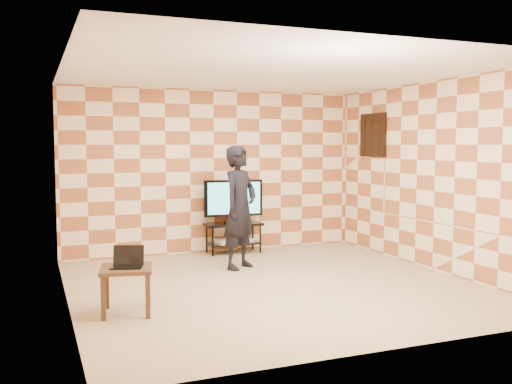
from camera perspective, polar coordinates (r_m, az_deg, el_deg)
floor at (r=7.39m, az=1.74°, el=-9.28°), size 5.00×5.00×0.00m
wall_back at (r=9.53m, az=-4.22°, el=2.08°), size 5.00×0.02×2.70m
wall_front at (r=5.00m, az=13.22°, el=-0.45°), size 5.00×0.02×2.70m
wall_left at (r=6.60m, az=-18.57°, el=0.67°), size 0.02×5.00×2.70m
wall_right at (r=8.49m, az=17.45°, el=1.55°), size 0.02×5.00×2.70m
ceiling at (r=7.23m, az=1.79°, el=11.97°), size 5.00×5.00×0.02m
wall_art at (r=9.72m, az=11.61°, el=5.59°), size 0.04×0.72×0.72m
tv_stand at (r=9.46m, az=-2.27°, el=-3.93°), size 0.94×0.42×0.50m
tv at (r=9.39m, az=-2.28°, el=-0.72°), size 0.99×0.21×0.72m
dvd_player at (r=9.43m, az=-2.67°, el=-4.92°), size 0.48×0.37×0.07m
game_console at (r=9.56m, az=-1.01°, el=-4.83°), size 0.26×0.20×0.06m
side_table at (r=6.26m, az=-12.84°, el=-8.12°), size 0.63×0.63×0.50m
laptop at (r=6.24m, az=-12.71°, el=-6.85°), size 0.39×0.35×0.22m
person at (r=8.22m, az=-1.62°, el=-1.54°), size 0.78×0.73×1.78m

